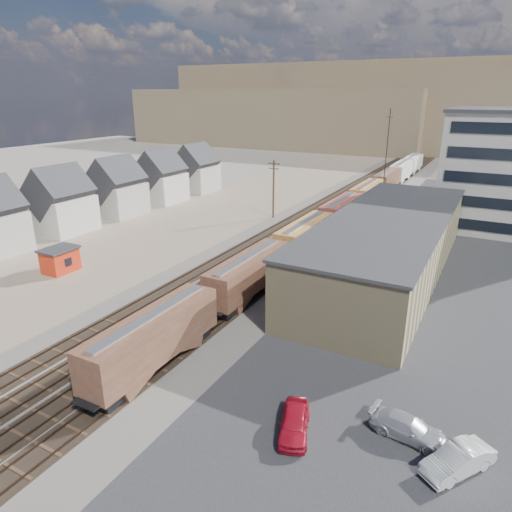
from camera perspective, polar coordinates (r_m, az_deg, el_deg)
The scene contains 16 objects.
ground at distance 42.89m, azimuth -12.94°, elevation -9.62°, with size 300.00×300.00×0.00m, color #6B6356.
ballast_bed at distance 84.20m, azimuth 9.81°, elevation 5.26°, with size 18.00×200.00×0.06m, color #4C4742.
dirt_yard at distance 84.05m, azimuth -5.53°, elevation 5.42°, with size 24.00×180.00×0.03m, color #766151.
asphalt_lot at distance 65.93m, azimuth 23.72°, elevation -0.24°, with size 26.00×120.00×0.04m, color #232326.
rail_tracks at distance 84.35m, azimuth 9.46°, elevation 5.37°, with size 11.40×200.00×0.24m.
freight_train at distance 81.83m, azimuth 12.29°, elevation 6.67°, with size 3.00×119.74×4.46m.
warehouse at distance 56.21m, azimuth 16.11°, elevation 1.32°, with size 12.40×40.40×7.25m.
utility_pole_north at distance 78.94m, azimuth 2.20°, elevation 8.50°, with size 2.20×0.32×10.00m.
radio_mast at distance 90.42m, azimuth 15.93°, elevation 11.67°, with size 1.20×0.16×18.00m.
townhouse_row at distance 81.10m, azimuth -19.98°, elevation 6.94°, with size 8.15×68.16×10.47m.
hills_north at distance 197.19m, azimuth 21.87°, elevation 16.50°, with size 265.00×80.00×32.00m.
maintenance_shed at distance 60.26m, azimuth -23.29°, elevation -0.42°, with size 3.20×4.14×3.04m.
parked_car_red at distance 31.11m, azimuth 4.82°, elevation -20.10°, with size 1.83×4.55×1.55m, color #A30F20.
parked_car_white at distance 30.92m, azimuth 23.88°, elevation -22.35°, with size 1.64×4.69×1.55m, color silver.
parked_car_silver at distance 32.22m, azimuth 18.51°, elevation -19.76°, with size 1.97×4.86×1.41m, color #96979D.
parked_car_blue at distance 85.33m, azimuth 25.38°, elevation 4.35°, with size 2.65×5.74×1.60m, color #171D52.
Camera 1 is at (25.60, -27.51, 20.67)m, focal length 32.00 mm.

